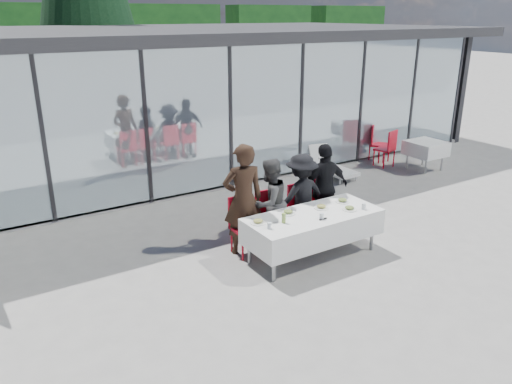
{
  "coord_description": "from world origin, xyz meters",
  "views": [
    {
      "loc": [
        -4.3,
        -5.5,
        3.8
      ],
      "look_at": [
        -0.08,
        1.2,
        0.96
      ],
      "focal_mm": 35.0,
      "sensor_mm": 36.0,
      "label": 1
    }
  ],
  "objects_px": {
    "plate_d": "(342,201)",
    "spare_chair_a": "(376,141)",
    "diner_b": "(269,203)",
    "plate_a": "(258,222)",
    "plate_extra": "(349,208)",
    "juice_bottle": "(284,218)",
    "diner_chair_d": "(324,202)",
    "spare_table_right": "(426,149)",
    "diner_chair_b": "(269,216)",
    "diner_a": "(243,199)",
    "spare_chair_b": "(388,147)",
    "diner_chair_a": "(243,222)",
    "plate_b": "(288,212)",
    "diner_chair_c": "(301,208)",
    "lounger": "(329,165)",
    "plate_c": "(321,207)",
    "folded_eyeglasses": "(323,219)",
    "dining_table": "(313,226)",
    "diner_c": "(301,196)",
    "diner_d": "(324,188)"
  },
  "relations": [
    {
      "from": "diner_b",
      "to": "plate_b",
      "type": "height_order",
      "value": "diner_b"
    },
    {
      "from": "plate_c",
      "to": "juice_bottle",
      "type": "relative_size",
      "value": 1.56
    },
    {
      "from": "diner_b",
      "to": "folded_eyeglasses",
      "type": "distance_m",
      "value": 1.06
    },
    {
      "from": "spare_table_right",
      "to": "diner_chair_a",
      "type": "bearing_deg",
      "value": -166.17
    },
    {
      "from": "diner_chair_b",
      "to": "plate_d",
      "type": "distance_m",
      "value": 1.28
    },
    {
      "from": "diner_chair_d",
      "to": "juice_bottle",
      "type": "height_order",
      "value": "diner_chair_d"
    },
    {
      "from": "plate_a",
      "to": "folded_eyeglasses",
      "type": "bearing_deg",
      "value": -23.56
    },
    {
      "from": "diner_c",
      "to": "spare_table_right",
      "type": "distance_m",
      "value": 5.39
    },
    {
      "from": "dining_table",
      "to": "folded_eyeglasses",
      "type": "bearing_deg",
      "value": -92.46
    },
    {
      "from": "diner_chair_c",
      "to": "plate_a",
      "type": "distance_m",
      "value": 1.43
    },
    {
      "from": "diner_chair_b",
      "to": "plate_extra",
      "type": "xyz_separation_m",
      "value": [
        0.97,
        -0.92,
        0.24
      ]
    },
    {
      "from": "plate_extra",
      "to": "juice_bottle",
      "type": "distance_m",
      "value": 1.23
    },
    {
      "from": "plate_extra",
      "to": "folded_eyeglasses",
      "type": "distance_m",
      "value": 0.63
    },
    {
      "from": "spare_chair_a",
      "to": "plate_a",
      "type": "bearing_deg",
      "value": -150.18
    },
    {
      "from": "plate_d",
      "to": "spare_chair_a",
      "type": "xyz_separation_m",
      "value": [
        4.26,
        3.42,
        -0.24
      ]
    },
    {
      "from": "diner_chair_d",
      "to": "plate_d",
      "type": "xyz_separation_m",
      "value": [
        -0.09,
        -0.59,
        0.24
      ]
    },
    {
      "from": "diner_chair_d",
      "to": "spare_table_right",
      "type": "relative_size",
      "value": 1.13
    },
    {
      "from": "plate_a",
      "to": "plate_d",
      "type": "distance_m",
      "value": 1.72
    },
    {
      "from": "diner_chair_c",
      "to": "spare_chair_a",
      "type": "height_order",
      "value": "same"
    },
    {
      "from": "folded_eyeglasses",
      "to": "plate_c",
      "type": "bearing_deg",
      "value": 54.05
    },
    {
      "from": "diner_chair_b",
      "to": "spare_table_right",
      "type": "relative_size",
      "value": 1.13
    },
    {
      "from": "dining_table",
      "to": "folded_eyeglasses",
      "type": "distance_m",
      "value": 0.34
    },
    {
      "from": "diner_c",
      "to": "diner_d",
      "type": "xyz_separation_m",
      "value": [
        0.52,
        0.0,
        0.05
      ]
    },
    {
      "from": "diner_chair_d",
      "to": "juice_bottle",
      "type": "distance_m",
      "value": 1.68
    },
    {
      "from": "spare_chair_b",
      "to": "lounger",
      "type": "distance_m",
      "value": 1.8
    },
    {
      "from": "plate_a",
      "to": "plate_d",
      "type": "bearing_deg",
      "value": 0.11
    },
    {
      "from": "diner_a",
      "to": "spare_table_right",
      "type": "relative_size",
      "value": 2.18
    },
    {
      "from": "diner_chair_c",
      "to": "plate_d",
      "type": "height_order",
      "value": "diner_chair_c"
    },
    {
      "from": "diner_chair_c",
      "to": "spare_chair_b",
      "type": "bearing_deg",
      "value": 26.5
    },
    {
      "from": "spare_chair_b",
      "to": "plate_b",
      "type": "bearing_deg",
      "value": -151.84
    },
    {
      "from": "diner_b",
      "to": "spare_chair_b",
      "type": "relative_size",
      "value": 1.58
    },
    {
      "from": "spare_table_right",
      "to": "diner_b",
      "type": "bearing_deg",
      "value": -165.04
    },
    {
      "from": "diner_chair_b",
      "to": "plate_a",
      "type": "relative_size",
      "value": 4.05
    },
    {
      "from": "juice_bottle",
      "to": "diner_b",
      "type": "bearing_deg",
      "value": 71.76
    },
    {
      "from": "plate_extra",
      "to": "diner_c",
      "type": "bearing_deg",
      "value": 107.53
    },
    {
      "from": "plate_d",
      "to": "spare_chair_b",
      "type": "relative_size",
      "value": 0.25
    },
    {
      "from": "dining_table",
      "to": "plate_b",
      "type": "height_order",
      "value": "plate_b"
    },
    {
      "from": "plate_c",
      "to": "juice_bottle",
      "type": "bearing_deg",
      "value": -169.84
    },
    {
      "from": "diner_chair_a",
      "to": "spare_chair_a",
      "type": "height_order",
      "value": "same"
    },
    {
      "from": "plate_d",
      "to": "lounger",
      "type": "bearing_deg",
      "value": 53.0
    },
    {
      "from": "diner_chair_d",
      "to": "plate_extra",
      "type": "relative_size",
      "value": 4.05
    },
    {
      "from": "plate_d",
      "to": "spare_table_right",
      "type": "distance_m",
      "value": 5.19
    },
    {
      "from": "spare_chair_b",
      "to": "folded_eyeglasses",
      "type": "bearing_deg",
      "value": -146.15
    },
    {
      "from": "diner_c",
      "to": "spare_chair_b",
      "type": "xyz_separation_m",
      "value": [
        4.53,
        2.25,
        -0.23
      ]
    },
    {
      "from": "plate_extra",
      "to": "spare_chair_b",
      "type": "height_order",
      "value": "spare_chair_b"
    },
    {
      "from": "diner_b",
      "to": "plate_a",
      "type": "relative_size",
      "value": 6.39
    },
    {
      "from": "plate_a",
      "to": "plate_b",
      "type": "xyz_separation_m",
      "value": [
        0.62,
        0.07,
        0.0
      ]
    },
    {
      "from": "folded_eyeglasses",
      "to": "juice_bottle",
      "type": "bearing_deg",
      "value": 159.74
    },
    {
      "from": "plate_d",
      "to": "diner_chair_a",
      "type": "bearing_deg",
      "value": 160.2
    },
    {
      "from": "plate_b",
      "to": "spare_chair_b",
      "type": "relative_size",
      "value": 0.25
    }
  ]
}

